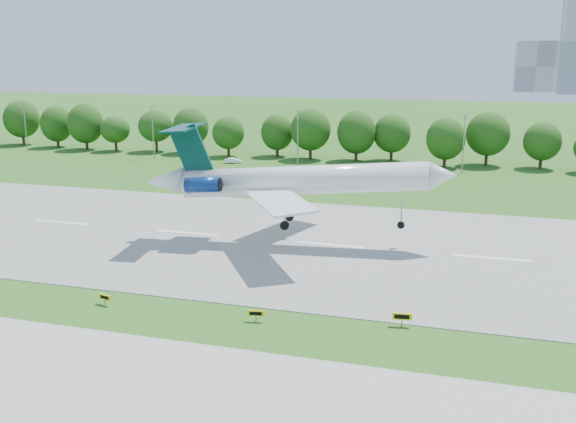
% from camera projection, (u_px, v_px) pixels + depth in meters
% --- Properties ---
extents(ground, '(600.00, 600.00, 0.00)m').
position_uv_depth(ground, '(271.00, 321.00, 59.31)').
color(ground, '#275516').
rests_on(ground, ground).
extents(runway, '(400.00, 45.00, 0.08)m').
position_uv_depth(runway, '(330.00, 245.00, 82.61)').
color(runway, gray).
rests_on(runway, ground).
extents(tree_line, '(288.40, 8.40, 10.40)m').
position_uv_depth(tree_line, '(396.00, 136.00, 143.59)').
color(tree_line, '#382314').
rests_on(tree_line, ground).
extents(light_poles, '(175.90, 0.25, 12.19)m').
position_uv_depth(light_poles, '(378.00, 140.00, 134.91)').
color(light_poles, gray).
rests_on(light_poles, ground).
extents(airliner, '(39.87, 28.74, 13.01)m').
position_uv_depth(airliner, '(288.00, 179.00, 81.85)').
color(airliner, white).
rests_on(airliner, ground).
extents(taxi_sign_left, '(1.55, 0.43, 1.08)m').
position_uv_depth(taxi_sign_left, '(256.00, 313.00, 58.91)').
color(taxi_sign_left, gray).
rests_on(taxi_sign_left, ground).
extents(taxi_sign_centre, '(1.51, 0.56, 1.06)m').
position_uv_depth(taxi_sign_centre, '(105.00, 297.00, 62.86)').
color(taxi_sign_centre, gray).
rests_on(taxi_sign_centre, ground).
extents(taxi_sign_right, '(1.82, 0.43, 1.27)m').
position_uv_depth(taxi_sign_right, '(402.00, 317.00, 57.85)').
color(taxi_sign_right, gray).
rests_on(taxi_sign_right, ground).
extents(service_vehicle_a, '(3.95, 2.24, 1.23)m').
position_uv_depth(service_vehicle_a, '(233.00, 160.00, 144.39)').
color(service_vehicle_a, white).
rests_on(service_vehicle_a, ground).
extents(service_vehicle_b, '(4.31, 3.23, 1.37)m').
position_uv_depth(service_vehicle_b, '(377.00, 166.00, 136.52)').
color(service_vehicle_b, silver).
rests_on(service_vehicle_b, ground).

